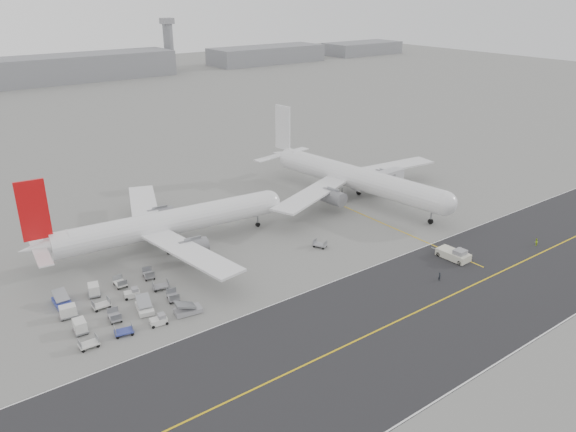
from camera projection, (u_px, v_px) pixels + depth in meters
ground at (310, 283)px, 100.28m from camera, size 700.00×700.00×0.00m
taxiway at (405, 318)px, 89.69m from camera, size 220.00×59.00×0.03m
horizon_buildings at (59, 82)px, 309.91m from camera, size 520.00×28.00×28.00m
control_tower at (169, 44)px, 346.06m from camera, size 7.00×7.00×31.25m
airliner_a at (163, 224)px, 111.57m from camera, size 53.19×52.38×18.36m
airliner_b at (352, 177)px, 137.89m from camera, size 56.04×57.01×19.73m
pushback_tug at (454, 254)px, 108.60m from camera, size 3.32×8.36×2.38m
jet_bridge at (379, 180)px, 140.05m from camera, size 16.56×3.39×6.25m
gse_cluster at (124, 309)px, 92.18m from camera, size 26.37×25.62×2.16m
stray_dolly at (320, 247)px, 113.89m from camera, size 2.61×3.09×1.63m
ground_crew_a at (440, 277)px, 100.64m from camera, size 0.67×0.52×1.61m
ground_crew_b at (536, 242)px, 114.31m from camera, size 0.83×0.69×1.55m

